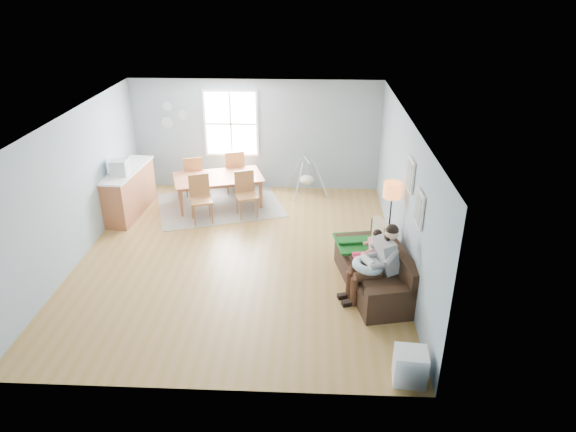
{
  "coord_description": "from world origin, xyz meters",
  "views": [
    {
      "loc": [
        1.33,
        -8.52,
        4.95
      ],
      "look_at": [
        0.95,
        -0.27,
        1.0
      ],
      "focal_mm": 32.0,
      "sensor_mm": 36.0,
      "label": 1
    }
  ],
  "objects_px": {
    "chair_nw": "(193,174)",
    "monitor": "(119,168)",
    "floor_lamp": "(392,197)",
    "baby_swing": "(307,179)",
    "chair_ne": "(235,168)",
    "storage_cube": "(409,366)",
    "dining_table": "(219,191)",
    "chair_sw": "(200,195)",
    "sofa": "(377,273)",
    "father": "(377,261)",
    "counter": "(129,191)",
    "chair_se": "(246,191)",
    "toddler": "(371,247)"
  },
  "relations": [
    {
      "from": "chair_ne",
      "to": "baby_swing",
      "type": "distance_m",
      "value": 1.78
    },
    {
      "from": "dining_table",
      "to": "chair_sw",
      "type": "relative_size",
      "value": 1.93
    },
    {
      "from": "chair_se",
      "to": "counter",
      "type": "distance_m",
      "value": 2.61
    },
    {
      "from": "chair_se",
      "to": "baby_swing",
      "type": "xyz_separation_m",
      "value": [
        1.34,
        1.24,
        -0.19
      ]
    },
    {
      "from": "father",
      "to": "floor_lamp",
      "type": "height_order",
      "value": "floor_lamp"
    },
    {
      "from": "sofa",
      "to": "chair_ne",
      "type": "relative_size",
      "value": 2.02
    },
    {
      "from": "chair_nw",
      "to": "storage_cube",
      "type": "bearing_deg",
      "value": -55.47
    },
    {
      "from": "counter",
      "to": "baby_swing",
      "type": "relative_size",
      "value": 1.77
    },
    {
      "from": "floor_lamp",
      "to": "chair_sw",
      "type": "distance_m",
      "value": 4.22
    },
    {
      "from": "baby_swing",
      "to": "father",
      "type": "bearing_deg",
      "value": -74.71
    },
    {
      "from": "toddler",
      "to": "floor_lamp",
      "type": "distance_m",
      "value": 1.03
    },
    {
      "from": "floor_lamp",
      "to": "chair_nw",
      "type": "relative_size",
      "value": 1.57
    },
    {
      "from": "chair_se",
      "to": "dining_table",
      "type": "bearing_deg",
      "value": 144.41
    },
    {
      "from": "chair_sw",
      "to": "chair_se",
      "type": "bearing_deg",
      "value": 18.25
    },
    {
      "from": "dining_table",
      "to": "floor_lamp",
      "type": "bearing_deg",
      "value": -51.68
    },
    {
      "from": "toddler",
      "to": "dining_table",
      "type": "bearing_deg",
      "value": 135.21
    },
    {
      "from": "dining_table",
      "to": "counter",
      "type": "bearing_deg",
      "value": 176.98
    },
    {
      "from": "monitor",
      "to": "dining_table",
      "type": "bearing_deg",
      "value": 23.67
    },
    {
      "from": "sofa",
      "to": "chair_sw",
      "type": "bearing_deg",
      "value": 144.63
    },
    {
      "from": "storage_cube",
      "to": "dining_table",
      "type": "distance_m",
      "value": 6.54
    },
    {
      "from": "father",
      "to": "dining_table",
      "type": "height_order",
      "value": "father"
    },
    {
      "from": "dining_table",
      "to": "chair_nw",
      "type": "bearing_deg",
      "value": 127.37
    },
    {
      "from": "father",
      "to": "baby_swing",
      "type": "height_order",
      "value": "father"
    },
    {
      "from": "chair_nw",
      "to": "baby_swing",
      "type": "xyz_separation_m",
      "value": [
        2.71,
        0.26,
        -0.19
      ]
    },
    {
      "from": "chair_sw",
      "to": "monitor",
      "type": "xyz_separation_m",
      "value": [
        -1.68,
        -0.05,
        0.62
      ]
    },
    {
      "from": "monitor",
      "to": "toddler",
      "type": "bearing_deg",
      "value": -24.19
    },
    {
      "from": "sofa",
      "to": "father",
      "type": "relative_size",
      "value": 1.62
    },
    {
      "from": "counter",
      "to": "monitor",
      "type": "relative_size",
      "value": 5.23
    },
    {
      "from": "toddler",
      "to": "monitor",
      "type": "relative_size",
      "value": 2.21
    },
    {
      "from": "storage_cube",
      "to": "monitor",
      "type": "relative_size",
      "value": 1.31
    },
    {
      "from": "chair_se",
      "to": "chair_nw",
      "type": "height_order",
      "value": "chair_nw"
    },
    {
      "from": "sofa",
      "to": "chair_se",
      "type": "relative_size",
      "value": 2.15
    },
    {
      "from": "storage_cube",
      "to": "chair_nw",
      "type": "bearing_deg",
      "value": 124.53
    },
    {
      "from": "chair_sw",
      "to": "chair_ne",
      "type": "xyz_separation_m",
      "value": [
        0.52,
        1.59,
        0.03
      ]
    },
    {
      "from": "chair_ne",
      "to": "toddler",
      "type": "bearing_deg",
      "value": -53.53
    },
    {
      "from": "chair_nw",
      "to": "baby_swing",
      "type": "distance_m",
      "value": 2.73
    },
    {
      "from": "chair_nw",
      "to": "monitor",
      "type": "bearing_deg",
      "value": -133.08
    },
    {
      "from": "chair_se",
      "to": "monitor",
      "type": "height_order",
      "value": "monitor"
    },
    {
      "from": "storage_cube",
      "to": "counter",
      "type": "bearing_deg",
      "value": 136.84
    },
    {
      "from": "chair_nw",
      "to": "chair_ne",
      "type": "relative_size",
      "value": 0.95
    },
    {
      "from": "floor_lamp",
      "to": "monitor",
      "type": "bearing_deg",
      "value": 163.97
    },
    {
      "from": "storage_cube",
      "to": "chair_ne",
      "type": "relative_size",
      "value": 0.44
    },
    {
      "from": "chair_sw",
      "to": "baby_swing",
      "type": "relative_size",
      "value": 0.96
    },
    {
      "from": "chair_sw",
      "to": "counter",
      "type": "xyz_separation_m",
      "value": [
        -1.67,
        0.31,
        -0.06
      ]
    },
    {
      "from": "chair_ne",
      "to": "storage_cube",
      "type": "bearing_deg",
      "value": -63.18
    },
    {
      "from": "floor_lamp",
      "to": "chair_nw",
      "type": "xyz_separation_m",
      "value": [
        -4.25,
        2.92,
        -0.74
      ]
    },
    {
      "from": "storage_cube",
      "to": "chair_ne",
      "type": "height_order",
      "value": "chair_ne"
    },
    {
      "from": "chair_nw",
      "to": "monitor",
      "type": "distance_m",
      "value": 1.93
    },
    {
      "from": "sofa",
      "to": "toddler",
      "type": "bearing_deg",
      "value": 123.77
    },
    {
      "from": "chair_nw",
      "to": "counter",
      "type": "height_order",
      "value": "counter"
    }
  ]
}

